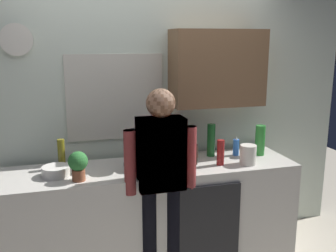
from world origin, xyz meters
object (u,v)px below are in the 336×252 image
object	(u,v)px
dish_soap	(236,147)
bottle_red_vinegar	(221,153)
person_guest	(161,173)
coffee_maker	(137,151)
bottle_green_wine	(211,140)
bottle_clear_soda	(260,140)
person_at_sink	(161,173)
cup_terracotta_mug	(194,153)
bottle_amber_beer	(177,146)
storage_canister	(248,155)
bottle_olive_oil	(61,154)
bottle_dark_sauce	(194,154)
potted_plant	(78,164)
mixing_bowl	(56,171)

from	to	relation	value
dish_soap	bottle_red_vinegar	bearing A→B (deg)	-138.48
person_guest	coffee_maker	bearing A→B (deg)	-41.86
coffee_maker	bottle_green_wine	distance (m)	0.74
bottle_clear_soda	person_at_sink	distance (m)	1.11
cup_terracotta_mug	bottle_amber_beer	bearing A→B (deg)	172.87
bottle_green_wine	dish_soap	world-z (taller)	bottle_green_wine
storage_canister	coffee_maker	bearing A→B (deg)	169.98
bottle_red_vinegar	bottle_green_wine	bearing A→B (deg)	86.02
bottle_olive_oil	storage_canister	xyz separation A→B (m)	(1.54, -0.32, -0.04)
storage_canister	person_guest	size ratio (longest dim) A/B	0.11
bottle_red_vinegar	bottle_dark_sauce	xyz separation A→B (m)	(-0.21, 0.07, -0.02)
bottle_clear_soda	bottle_amber_beer	size ratio (longest dim) A/B	1.22
bottle_olive_oil	dish_soap	distance (m)	1.56
bottle_red_vinegar	potted_plant	distance (m)	1.19
bottle_dark_sauce	potted_plant	size ratio (longest dim) A/B	0.78
person_guest	dish_soap	bearing A→B (deg)	-128.94
bottle_dark_sauce	person_at_sink	xyz separation A→B (m)	(-0.36, -0.26, -0.04)
cup_terracotta_mug	potted_plant	distance (m)	1.09
bottle_amber_beer	cup_terracotta_mug	distance (m)	0.17
bottle_olive_oil	potted_plant	distance (m)	0.35
bottle_olive_oil	bottle_green_wine	world-z (taller)	bottle_green_wine
potted_plant	person_at_sink	world-z (taller)	person_at_sink
potted_plant	person_at_sink	distance (m)	0.63
storage_canister	person_guest	bearing A→B (deg)	-170.43
person_at_sink	bottle_red_vinegar	bearing A→B (deg)	27.17
storage_canister	person_at_sink	xyz separation A→B (m)	(-0.81, -0.14, -0.04)
coffee_maker	person_guest	world-z (taller)	person_guest
bottle_olive_oil	dish_soap	bearing A→B (deg)	-1.76
cup_terracotta_mug	person_at_sink	distance (m)	0.62
mixing_bowl	person_at_sink	distance (m)	0.83
bottle_clear_soda	cup_terracotta_mug	bearing A→B (deg)	171.87
mixing_bowl	coffee_maker	bearing A→B (deg)	2.52
bottle_red_vinegar	cup_terracotta_mug	size ratio (longest dim) A/B	2.39
bottle_clear_soda	bottle_green_wine	bearing A→B (deg)	168.90
coffee_maker	bottle_dark_sauce	bearing A→B (deg)	-5.25
cup_terracotta_mug	person_guest	bearing A→B (deg)	-133.50
bottle_green_wine	storage_canister	distance (m)	0.38
cup_terracotta_mug	mixing_bowl	distance (m)	1.22
bottle_dark_sauce	person_guest	bearing A→B (deg)	-144.69
potted_plant	coffee_maker	bearing A→B (deg)	20.06
coffee_maker	bottle_green_wine	bearing A→B (deg)	11.30
potted_plant	dish_soap	world-z (taller)	potted_plant
bottle_red_vinegar	potted_plant	size ratio (longest dim) A/B	0.96
dish_soap	person_guest	world-z (taller)	person_guest
bottle_dark_sauce	mixing_bowl	distance (m)	1.15
bottle_green_wine	person_guest	world-z (taller)	person_guest
bottle_dark_sauce	storage_canister	distance (m)	0.46
person_at_sink	bottle_olive_oil	bearing A→B (deg)	157.69
storage_canister	dish_soap	bearing A→B (deg)	86.64
coffee_maker	bottle_red_vinegar	xyz separation A→B (m)	(0.70, -0.12, -0.04)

